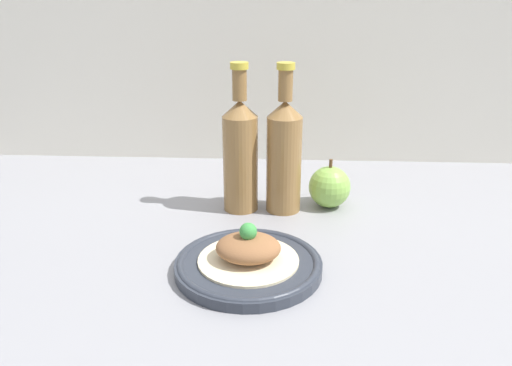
# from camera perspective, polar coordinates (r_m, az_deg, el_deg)

# --- Properties ---
(ground_plane) EXTENTS (1.80, 1.10, 0.04)m
(ground_plane) POSITION_cam_1_polar(r_m,az_deg,el_deg) (0.81, 6.02, -10.39)
(ground_plane) COLOR gray
(plate) EXTENTS (0.22, 0.22, 0.02)m
(plate) POSITION_cam_1_polar(r_m,az_deg,el_deg) (0.77, -0.87, -9.30)
(plate) COLOR #2D333D
(plate) RESTS_ON ground_plane
(plated_food) EXTENTS (0.15, 0.15, 0.06)m
(plated_food) POSITION_cam_1_polar(r_m,az_deg,el_deg) (0.76, -0.88, -7.63)
(plated_food) COLOR beige
(plated_food) RESTS_ON plate
(cider_bottle_left) EXTENTS (0.07, 0.07, 0.28)m
(cider_bottle_left) POSITION_cam_1_polar(r_m,az_deg,el_deg) (0.94, -1.81, 3.48)
(cider_bottle_left) COLOR olive
(cider_bottle_left) RESTS_ON ground_plane
(cider_bottle_right) EXTENTS (0.07, 0.07, 0.28)m
(cider_bottle_right) POSITION_cam_1_polar(r_m,az_deg,el_deg) (0.94, 3.23, 3.40)
(cider_bottle_right) COLOR olive
(cider_bottle_right) RESTS_ON ground_plane
(apple) EXTENTS (0.08, 0.08, 0.10)m
(apple) POSITION_cam_1_polar(r_m,az_deg,el_deg) (0.99, 8.40, -0.44)
(apple) COLOR #84B74C
(apple) RESTS_ON ground_plane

